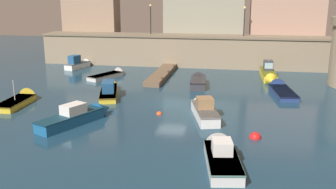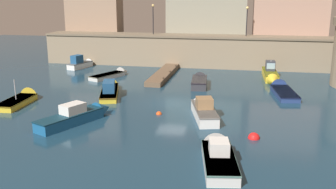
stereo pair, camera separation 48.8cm
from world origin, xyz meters
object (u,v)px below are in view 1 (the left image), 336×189
at_px(quay_lamp_0, 151,15).
at_px(moored_boat_9, 22,99).
at_px(moored_boat_10, 203,109).
at_px(mooring_buoy_2, 159,114).
at_px(mooring_buoy_0, 206,99).
at_px(moored_boat_8, 269,74).
at_px(moored_boat_6, 280,89).
at_px(moored_boat_12, 109,89).
at_px(mooring_buoy_1, 255,138).
at_px(moored_boat_3, 220,152).
at_px(moored_boat_2, 79,63).
at_px(moored_boat_7, 198,81).
at_px(quay_lamp_1, 244,17).
at_px(moored_boat_0, 79,115).
at_px(moored_boat_4, 112,74).

distance_m(quay_lamp_0, moored_boat_9, 22.26).
bearing_deg(moored_boat_10, mooring_buoy_2, 82.62).
bearing_deg(mooring_buoy_0, moored_boat_8, 57.62).
height_order(quay_lamp_0, moored_boat_6, quay_lamp_0).
xyz_separation_m(moored_boat_12, mooring_buoy_2, (6.04, -5.70, -0.42)).
bearing_deg(mooring_buoy_1, moored_boat_3, -118.78).
height_order(moored_boat_9, moored_boat_12, moored_boat_9).
xyz_separation_m(moored_boat_2, moored_boat_7, (15.87, -6.64, -0.15)).
xyz_separation_m(moored_boat_6, mooring_buoy_0, (-6.79, -4.04, -0.26)).
bearing_deg(quay_lamp_1, quay_lamp_0, 180.00).
height_order(quay_lamp_0, moored_boat_2, quay_lamp_0).
distance_m(moored_boat_0, moored_boat_7, 15.56).
height_order(moored_boat_7, moored_boat_9, moored_boat_9).
bearing_deg(mooring_buoy_0, moored_boat_6, 30.73).
distance_m(moored_boat_7, mooring_buoy_0, 5.85).
bearing_deg(moored_boat_7, moored_boat_3, -174.90).
bearing_deg(moored_boat_8, mooring_buoy_0, -34.43).
bearing_deg(moored_boat_0, mooring_buoy_2, -36.31).
distance_m(moored_boat_7, mooring_buoy_2, 10.98).
relative_size(moored_boat_2, mooring_buoy_0, 8.94).
relative_size(quay_lamp_1, moored_boat_4, 0.63).
height_order(quay_lamp_1, moored_boat_4, quay_lamp_1).
bearing_deg(moored_boat_6, mooring_buoy_2, 125.16).
distance_m(moored_boat_0, mooring_buoy_0, 11.77).
xyz_separation_m(quay_lamp_1, mooring_buoy_0, (-3.23, -16.34, -6.41)).
bearing_deg(moored_boat_6, moored_boat_12, 94.82).
height_order(moored_boat_8, mooring_buoy_2, moored_boat_8).
relative_size(moored_boat_10, moored_boat_12, 0.86).
bearing_deg(moored_boat_7, moored_boat_9, 118.80).
bearing_deg(moored_boat_8, quay_lamp_1, -158.97).
distance_m(moored_boat_8, moored_boat_12, 17.80).
bearing_deg(mooring_buoy_0, mooring_buoy_1, -65.88).
relative_size(moored_boat_2, mooring_buoy_2, 10.44).
relative_size(moored_boat_9, mooring_buoy_1, 7.29).
distance_m(moored_boat_7, moored_boat_10, 10.47).
distance_m(moored_boat_8, mooring_buoy_2, 17.43).
relative_size(moored_boat_7, moored_boat_10, 0.86).
distance_m(moored_boat_9, mooring_buoy_2, 12.53).
distance_m(quay_lamp_1, moored_boat_9, 28.33).
distance_m(moored_boat_0, mooring_buoy_2, 6.15).
distance_m(moored_boat_3, mooring_buoy_0, 12.98).
height_order(moored_boat_0, moored_boat_3, moored_boat_0).
bearing_deg(moored_boat_7, moored_boat_4, 72.90).
distance_m(moored_boat_10, moored_boat_12, 10.81).
distance_m(moored_boat_4, moored_boat_10, 17.06).
distance_m(quay_lamp_0, moored_boat_7, 14.35).
relative_size(quay_lamp_1, mooring_buoy_0, 6.82).
height_order(moored_boat_3, moored_boat_4, moored_boat_3).
height_order(moored_boat_3, moored_boat_9, moored_boat_9).
bearing_deg(moored_boat_8, moored_boat_6, 5.07).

